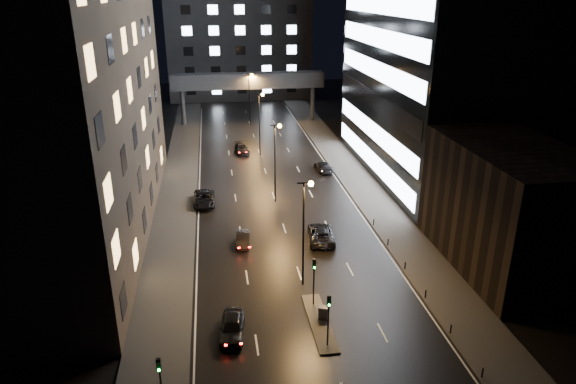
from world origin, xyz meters
The scene contains 25 objects.
ground centered at (0.00, 40.00, 0.00)m, with size 160.00×160.00×0.00m, color black.
sidewalk_left centered at (-12.50, 35.00, 0.07)m, with size 5.00×110.00×0.15m, color #383533.
sidewalk_right centered at (12.50, 35.00, 0.07)m, with size 5.00×110.00×0.15m, color #383533.
building_left centered at (-22.50, 24.00, 20.00)m, with size 15.00×48.00×40.00m, color #2D2319.
building_right_low centered at (20.00, 9.00, 6.00)m, with size 10.00×18.00×12.00m, color black.
building_right_glass centered at (25.00, 36.00, 22.50)m, with size 20.00×36.00×45.00m, color black.
building_far centered at (0.00, 98.00, 12.50)m, with size 34.00×14.00×25.00m, color #333335.
skybridge centered at (0.00, 70.00, 8.34)m, with size 30.00×3.00×10.00m.
median_island centered at (0.30, 2.00, 0.07)m, with size 1.60×8.00×0.15m, color #383533.
traffic_signal_near centered at (0.30, 4.49, 3.09)m, with size 0.28×0.34×4.40m.
traffic_signal_far centered at (0.30, -1.01, 3.09)m, with size 0.28×0.34×4.40m.
traffic_signal_corner centered at (-11.50, -6.01, 2.94)m, with size 0.28×0.34×4.40m.
bollard_row centered at (10.20, 6.50, 0.45)m, with size 0.12×25.12×0.90m.
streetlight_near centered at (0.16, 8.00, 6.50)m, with size 1.45×0.50×10.15m.
streetlight_mid_a centered at (0.16, 28.00, 6.50)m, with size 1.45×0.50×10.15m.
streetlight_mid_b centered at (0.16, 48.00, 6.50)m, with size 1.45×0.50×10.15m.
streetlight_far centered at (0.16, 68.00, 6.50)m, with size 1.45×0.50×10.15m.
car_away_a centered at (-6.78, 1.51, 0.78)m, with size 1.85×4.59×1.56m, color black.
car_away_b centered at (-4.91, 16.76, 0.64)m, with size 1.35×3.88×1.28m, color black.
car_away_c centered at (-9.00, 28.44, 0.78)m, with size 2.57×5.58×1.55m, color black.
car_away_d centered at (-2.87, 49.61, 0.70)m, with size 1.95×4.80×1.39m, color black.
car_toward_a centered at (3.50, 16.44, 0.80)m, with size 2.67×5.79×1.61m, color black.
car_toward_b centered at (8.58, 38.69, 0.69)m, with size 1.94×4.77×1.38m, color black.
utility_cabinet centered at (0.70, 2.34, 0.72)m, with size 0.74×0.57×1.13m, color #48484A.
cone_a centered at (0.29, -5.26, 0.22)m, with size 0.33×0.33×0.44m, color #FF560D.
Camera 1 is at (-7.42, -32.14, 25.37)m, focal length 32.00 mm.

